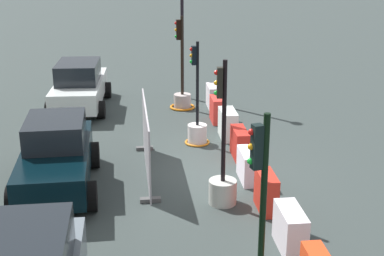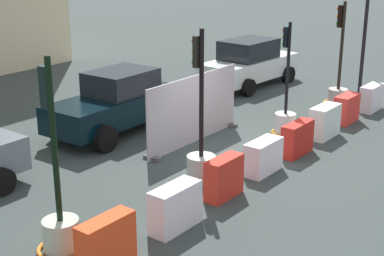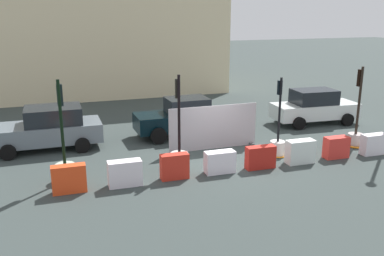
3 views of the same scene
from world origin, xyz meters
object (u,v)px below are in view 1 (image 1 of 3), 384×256
(traffic_light_2, at_px, (197,128))
(car_black_sedan, at_px, (56,156))
(traffic_light_1, at_px, (223,179))
(construction_barrier_1, at_px, (290,230))
(construction_barrier_7, at_px, (213,97))
(traffic_light_3, at_px, (182,94))
(construction_barrier_3, at_px, (249,166))
(construction_barrier_5, at_px, (228,124))
(construction_barrier_6, at_px, (218,110))
(construction_barrier_4, at_px, (240,144))
(car_white_van, at_px, (79,86))
(construction_barrier_2, at_px, (266,192))

(traffic_light_2, relative_size, car_black_sedan, 0.75)
(traffic_light_1, bearing_deg, car_black_sedan, 71.00)
(construction_barrier_1, bearing_deg, construction_barrier_7, -0.32)
(traffic_light_2, height_order, car_black_sedan, traffic_light_2)
(traffic_light_3, height_order, construction_barrier_3, traffic_light_3)
(traffic_light_2, distance_m, construction_barrier_5, 1.10)
(car_black_sedan, bearing_deg, traffic_light_1, -109.00)
(construction_barrier_6, bearing_deg, traffic_light_2, 154.43)
(construction_barrier_4, relative_size, car_black_sedan, 0.26)
(construction_barrier_3, distance_m, construction_barrier_4, 1.58)
(traffic_light_3, distance_m, car_white_van, 3.80)
(traffic_light_1, xyz_separation_m, traffic_light_2, (4.12, 0.06, -0.12))
(construction_barrier_2, distance_m, construction_barrier_5, 4.97)
(construction_barrier_2, bearing_deg, construction_barrier_6, 0.16)
(traffic_light_2, bearing_deg, construction_barrier_4, -141.27)
(construction_barrier_1, xyz_separation_m, car_black_sedan, (3.54, 4.94, 0.43))
(traffic_light_3, xyz_separation_m, construction_barrier_2, (-8.39, -1.06, -0.10))
(construction_barrier_6, distance_m, car_black_sedan, 6.86)
(traffic_light_2, xyz_separation_m, car_white_van, (4.28, 3.82, 0.35))
(construction_barrier_7, bearing_deg, construction_barrier_2, 179.26)
(construction_barrier_2, height_order, construction_barrier_5, construction_barrier_5)
(traffic_light_3, relative_size, construction_barrier_6, 3.44)
(construction_barrier_6, relative_size, car_white_van, 0.22)
(construction_barrier_7, bearing_deg, construction_barrier_5, 178.69)
(construction_barrier_1, distance_m, car_black_sedan, 6.09)
(traffic_light_1, distance_m, car_white_van, 9.26)
(traffic_light_3, bearing_deg, traffic_light_2, -179.11)
(construction_barrier_5, bearing_deg, construction_barrier_7, -1.31)
(construction_barrier_1, xyz_separation_m, construction_barrier_3, (3.41, 0.08, -0.04))
(construction_barrier_1, relative_size, construction_barrier_3, 1.02)
(construction_barrier_6, relative_size, car_black_sedan, 0.23)
(construction_barrier_2, xyz_separation_m, construction_barrier_7, (8.34, -0.11, -0.03))
(construction_barrier_5, bearing_deg, traffic_light_2, 110.48)
(construction_barrier_1, height_order, construction_barrier_7, construction_barrier_1)
(construction_barrier_7, bearing_deg, construction_barrier_6, 175.78)
(traffic_light_2, relative_size, construction_barrier_1, 2.83)
(construction_barrier_1, height_order, car_black_sedan, car_black_sedan)
(traffic_light_2, height_order, traffic_light_3, traffic_light_3)
(traffic_light_2, bearing_deg, construction_barrier_2, -167.70)
(construction_barrier_2, relative_size, car_black_sedan, 0.23)
(construction_barrier_3, bearing_deg, construction_barrier_6, -0.07)
(construction_barrier_2, relative_size, construction_barrier_7, 0.92)
(car_white_van, bearing_deg, construction_barrier_4, -138.98)
(traffic_light_2, height_order, construction_barrier_4, traffic_light_2)
(construction_barrier_2, relative_size, construction_barrier_5, 0.90)
(traffic_light_1, xyz_separation_m, traffic_light_3, (7.92, 0.12, -0.08))
(traffic_light_1, bearing_deg, construction_barrier_5, -12.18)
(construction_barrier_3, relative_size, car_white_van, 0.25)
(traffic_light_2, bearing_deg, traffic_light_3, 0.89)
(traffic_light_1, bearing_deg, construction_barrier_4, -19.58)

